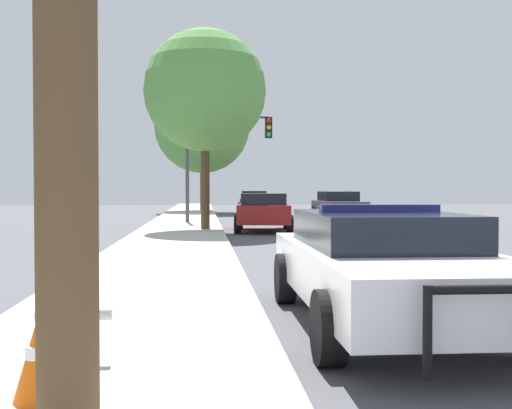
% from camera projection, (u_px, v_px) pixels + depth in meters
% --- Properties ---
extents(sidewalk_left, '(3.00, 110.00, 0.13)m').
position_uv_depth(sidewalk_left, '(126.00, 335.00, 6.55)').
color(sidewalk_left, '#BCB7AD').
rests_on(sidewalk_left, ground_plane).
extents(police_car, '(2.15, 5.17, 1.37)m').
position_uv_depth(police_car, '(384.00, 263.00, 7.29)').
color(police_car, white).
rests_on(police_car, ground_plane).
extents(fire_hydrant, '(0.62, 0.27, 0.81)m').
position_uv_depth(fire_hydrant, '(74.00, 309.00, 5.29)').
color(fire_hydrant, '#B7BCC1').
rests_on(fire_hydrant, sidewalk_left).
extents(traffic_light, '(3.73, 0.35, 4.66)m').
position_uv_depth(traffic_light, '(223.00, 145.00, 27.51)').
color(traffic_light, '#424247').
rests_on(traffic_light, sidewalk_left).
extents(car_background_oncoming, '(2.14, 4.51, 1.42)m').
position_uv_depth(car_background_oncoming, '(339.00, 205.00, 31.28)').
color(car_background_oncoming, '#474C51').
rests_on(car_background_oncoming, ground_plane).
extents(car_background_midblock, '(2.31, 4.14, 1.39)m').
position_uv_depth(car_background_midblock, '(263.00, 211.00, 23.37)').
color(car_background_midblock, maroon).
rests_on(car_background_midblock, ground_plane).
extents(car_background_distant, '(2.17, 4.42, 1.41)m').
position_uv_depth(car_background_distant, '(254.00, 201.00, 41.89)').
color(car_background_distant, maroon).
rests_on(car_background_distant, ground_plane).
extents(tree_sidewalk_far, '(6.28, 6.28, 8.72)m').
position_uv_depth(tree_sidewalk_far, '(202.00, 126.00, 42.11)').
color(tree_sidewalk_far, brown).
rests_on(tree_sidewalk_far, sidewalk_left).
extents(tree_sidewalk_mid, '(4.35, 4.35, 7.10)m').
position_uv_depth(tree_sidewalk_mid, '(205.00, 91.00, 22.74)').
color(tree_sidewalk_mid, '#4C3823').
rests_on(tree_sidewalk_mid, sidewalk_left).
extents(traffic_cone, '(0.35, 0.35, 0.61)m').
position_uv_depth(traffic_cone, '(40.00, 356.00, 4.30)').
color(traffic_cone, orange).
rests_on(traffic_cone, sidewalk_left).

